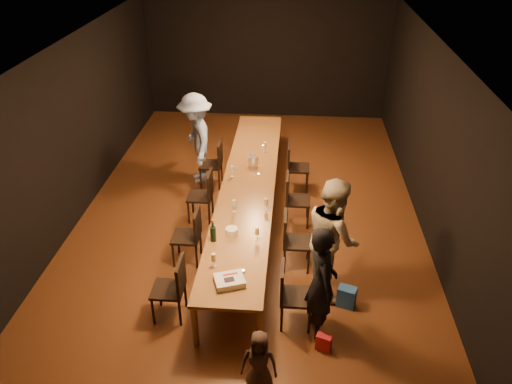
# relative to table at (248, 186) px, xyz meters

# --- Properties ---
(ground) EXTENTS (10.00, 10.00, 0.00)m
(ground) POSITION_rel_table_xyz_m (0.00, 0.00, -0.70)
(ground) COLOR #4E2C13
(ground) RESTS_ON ground
(room_shell) EXTENTS (6.04, 10.04, 3.02)m
(room_shell) POSITION_rel_table_xyz_m (0.00, 0.00, 1.38)
(room_shell) COLOR black
(room_shell) RESTS_ON ground
(table) EXTENTS (0.90, 6.00, 0.75)m
(table) POSITION_rel_table_xyz_m (0.00, 0.00, 0.00)
(table) COLOR brown
(table) RESTS_ON ground
(chair_right_0) EXTENTS (0.42, 0.42, 0.93)m
(chair_right_0) POSITION_rel_table_xyz_m (0.85, -2.40, -0.24)
(chair_right_0) COLOR black
(chair_right_0) RESTS_ON ground
(chair_right_1) EXTENTS (0.42, 0.42, 0.93)m
(chair_right_1) POSITION_rel_table_xyz_m (0.85, -1.20, -0.24)
(chair_right_1) COLOR black
(chair_right_1) RESTS_ON ground
(chair_right_2) EXTENTS (0.42, 0.42, 0.93)m
(chair_right_2) POSITION_rel_table_xyz_m (0.85, 0.00, -0.24)
(chair_right_2) COLOR black
(chair_right_2) RESTS_ON ground
(chair_right_3) EXTENTS (0.42, 0.42, 0.93)m
(chair_right_3) POSITION_rel_table_xyz_m (0.85, 1.20, -0.24)
(chair_right_3) COLOR black
(chair_right_3) RESTS_ON ground
(chair_left_0) EXTENTS (0.42, 0.42, 0.93)m
(chair_left_0) POSITION_rel_table_xyz_m (-0.85, -2.40, -0.24)
(chair_left_0) COLOR black
(chair_left_0) RESTS_ON ground
(chair_left_1) EXTENTS (0.42, 0.42, 0.93)m
(chair_left_1) POSITION_rel_table_xyz_m (-0.85, -1.20, -0.24)
(chair_left_1) COLOR black
(chair_left_1) RESTS_ON ground
(chair_left_2) EXTENTS (0.42, 0.42, 0.93)m
(chair_left_2) POSITION_rel_table_xyz_m (-0.85, 0.00, -0.24)
(chair_left_2) COLOR black
(chair_left_2) RESTS_ON ground
(chair_left_3) EXTENTS (0.42, 0.42, 0.93)m
(chair_left_3) POSITION_rel_table_xyz_m (-0.85, 1.20, -0.24)
(chair_left_3) COLOR black
(chair_left_3) RESTS_ON ground
(woman_birthday) EXTENTS (0.51, 0.66, 1.62)m
(woman_birthday) POSITION_rel_table_xyz_m (1.15, -2.50, 0.11)
(woman_birthday) COLOR black
(woman_birthday) RESTS_ON ground
(woman_tan) EXTENTS (0.88, 1.02, 1.80)m
(woman_tan) POSITION_rel_table_xyz_m (1.32, -1.65, 0.20)
(woman_tan) COLOR #BBAC8C
(woman_tan) RESTS_ON ground
(man_blue) EXTENTS (1.03, 1.32, 1.79)m
(man_blue) POSITION_rel_table_xyz_m (-1.15, 1.42, 0.19)
(man_blue) COLOR #99B6ED
(man_blue) RESTS_ON ground
(child) EXTENTS (0.43, 0.28, 0.86)m
(child) POSITION_rel_table_xyz_m (0.44, -3.48, -0.27)
(child) COLOR #432E25
(child) RESTS_ON ground
(gift_bag_red) EXTENTS (0.22, 0.16, 0.23)m
(gift_bag_red) POSITION_rel_table_xyz_m (1.21, -2.84, -0.59)
(gift_bag_red) COLOR red
(gift_bag_red) RESTS_ON ground
(gift_bag_blue) EXTENTS (0.29, 0.24, 0.31)m
(gift_bag_blue) POSITION_rel_table_xyz_m (1.56, -2.02, -0.55)
(gift_bag_blue) COLOR #2657A6
(gift_bag_blue) RESTS_ON ground
(birthday_cake) EXTENTS (0.44, 0.40, 0.09)m
(birthday_cake) POSITION_rel_table_xyz_m (0.00, -2.55, 0.09)
(birthday_cake) COLOR white
(birthday_cake) RESTS_ON table
(plate_stack) EXTENTS (0.22, 0.22, 0.10)m
(plate_stack) POSITION_rel_table_xyz_m (-0.10, -1.49, 0.10)
(plate_stack) COLOR white
(plate_stack) RESTS_ON table
(champagne_bottle) EXTENTS (0.09, 0.09, 0.36)m
(champagne_bottle) POSITION_rel_table_xyz_m (-0.34, -1.67, 0.23)
(champagne_bottle) COLOR black
(champagne_bottle) RESTS_ON table
(ice_bucket) EXTENTS (0.21, 0.21, 0.21)m
(ice_bucket) POSITION_rel_table_xyz_m (0.03, 0.63, 0.15)
(ice_bucket) COLOR silver
(ice_bucket) RESTS_ON table
(wineglass_0) EXTENTS (0.06, 0.06, 0.21)m
(wineglass_0) POSITION_rel_table_xyz_m (-0.25, -2.24, 0.15)
(wineglass_0) COLOR beige
(wineglass_0) RESTS_ON table
(wineglass_1) EXTENTS (0.06, 0.06, 0.21)m
(wineglass_1) POSITION_rel_table_xyz_m (0.27, -1.60, 0.15)
(wineglass_1) COLOR beige
(wineglass_1) RESTS_ON table
(wineglass_2) EXTENTS (0.06, 0.06, 0.21)m
(wineglass_2) POSITION_rel_table_xyz_m (-0.14, -0.89, 0.15)
(wineglass_2) COLOR silver
(wineglass_2) RESTS_ON table
(wineglass_3) EXTENTS (0.06, 0.06, 0.21)m
(wineglass_3) POSITION_rel_table_xyz_m (0.35, -0.81, 0.15)
(wineglass_3) COLOR beige
(wineglass_3) RESTS_ON table
(wineglass_4) EXTENTS (0.06, 0.06, 0.21)m
(wineglass_4) POSITION_rel_table_xyz_m (-0.30, 0.22, 0.15)
(wineglass_4) COLOR silver
(wineglass_4) RESTS_ON table
(wineglass_5) EXTENTS (0.06, 0.06, 0.21)m
(wineglass_5) POSITION_rel_table_xyz_m (0.20, 1.23, 0.15)
(wineglass_5) COLOR silver
(wineglass_5) RESTS_ON table
(tealight_near) EXTENTS (0.05, 0.05, 0.03)m
(tealight_near) POSITION_rel_table_xyz_m (0.15, -2.32, 0.06)
(tealight_near) COLOR #B2B7B2
(tealight_near) RESTS_ON table
(tealight_mid) EXTENTS (0.05, 0.05, 0.03)m
(tealight_mid) POSITION_rel_table_xyz_m (0.15, 0.29, 0.06)
(tealight_mid) COLOR #B2B7B2
(tealight_mid) RESTS_ON table
(tealight_far) EXTENTS (0.05, 0.05, 0.03)m
(tealight_far) POSITION_rel_table_xyz_m (0.15, 1.45, 0.06)
(tealight_far) COLOR #B2B7B2
(tealight_far) RESTS_ON table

